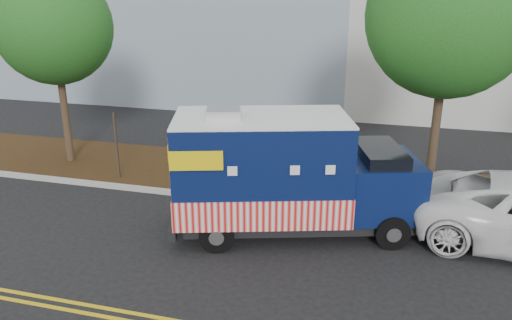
# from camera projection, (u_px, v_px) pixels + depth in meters

# --- Properties ---
(ground) EXTENTS (120.00, 120.00, 0.00)m
(ground) POSITION_uv_depth(u_px,v_px,m) (228.00, 222.00, 14.02)
(ground) COLOR black
(ground) RESTS_ON ground
(curb) EXTENTS (120.00, 0.18, 0.15)m
(curb) POSITION_uv_depth(u_px,v_px,m) (243.00, 200.00, 15.27)
(curb) COLOR #9E9E99
(curb) RESTS_ON ground
(mulch_strip) EXTENTS (120.00, 4.00, 0.15)m
(mulch_strip) POSITION_uv_depth(u_px,v_px,m) (260.00, 176.00, 17.18)
(mulch_strip) COLOR black
(mulch_strip) RESTS_ON ground
(centerline_near) EXTENTS (120.00, 0.10, 0.01)m
(centerline_near) POSITION_uv_depth(u_px,v_px,m) (159.00, 318.00, 9.96)
(centerline_near) COLOR gold
(centerline_near) RESTS_ON ground
(tree_a) EXTENTS (3.95, 3.95, 6.95)m
(tree_a) POSITION_uv_depth(u_px,v_px,m) (54.00, 27.00, 17.02)
(tree_a) COLOR #38281C
(tree_a) RESTS_ON ground
(tree_c) EXTENTS (4.55, 4.55, 7.79)m
(tree_c) POSITION_uv_depth(u_px,v_px,m) (449.00, 16.00, 13.62)
(tree_c) COLOR #38281C
(tree_c) RESTS_ON ground
(sign_post) EXTENTS (0.06, 0.06, 2.40)m
(sign_post) POSITION_uv_depth(u_px,v_px,m) (117.00, 148.00, 16.55)
(sign_post) COLOR #473828
(sign_post) RESTS_ON ground
(food_truck) EXTENTS (6.86, 4.13, 3.41)m
(food_truck) POSITION_uv_depth(u_px,v_px,m) (283.00, 177.00, 13.06)
(food_truck) COLOR black
(food_truck) RESTS_ON ground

